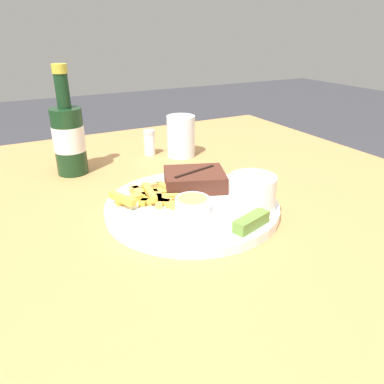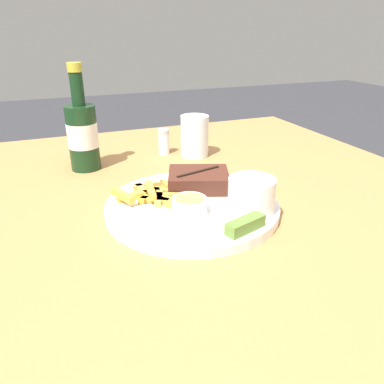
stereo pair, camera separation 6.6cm
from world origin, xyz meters
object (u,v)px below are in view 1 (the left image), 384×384
at_px(dinner_plate, 192,207).
at_px(salt_shaker, 150,143).
at_px(fork_utensil, 148,209).
at_px(steak_portion, 195,179).
at_px(coleslaw_cup, 252,191).
at_px(pickle_spear, 251,222).
at_px(beer_bottle, 69,137).
at_px(dipping_sauce_cup, 192,205).
at_px(drinking_glass, 181,136).

bearing_deg(dinner_plate, salt_shaker, 80.74).
relative_size(dinner_plate, fork_utensil, 2.32).
relative_size(dinner_plate, steak_portion, 2.22).
distance_m(fork_utensil, salt_shaker, 0.36).
relative_size(coleslaw_cup, pickle_spear, 1.10).
relative_size(pickle_spear, beer_bottle, 0.30).
xyz_separation_m(dipping_sauce_cup, beer_bottle, (-0.13, 0.34, 0.05)).
height_order(steak_portion, coleslaw_cup, coleslaw_cup).
bearing_deg(fork_utensil, dinner_plate, -0.00).
distance_m(dipping_sauce_cup, fork_utensil, 0.08).
bearing_deg(dipping_sauce_cup, pickle_spear, -55.33).
bearing_deg(fork_utensil, dipping_sauce_cup, -31.94).
distance_m(steak_portion, salt_shaker, 0.28).
distance_m(steak_portion, fork_utensil, 0.13).
height_order(dinner_plate, steak_portion, steak_portion).
bearing_deg(dipping_sauce_cup, fork_utensil, 141.61).
relative_size(beer_bottle, drinking_glass, 2.29).
bearing_deg(pickle_spear, steak_portion, 90.64).
xyz_separation_m(steak_portion, beer_bottle, (-0.19, 0.24, 0.05)).
bearing_deg(fork_utensil, coleslaw_cup, -19.63).
relative_size(coleslaw_cup, dipping_sauce_cup, 1.37).
bearing_deg(coleslaw_cup, fork_utensil, 153.92).
bearing_deg(drinking_glass, dinner_plate, -112.84).
height_order(steak_portion, drinking_glass, drinking_glass).
height_order(fork_utensil, beer_bottle, beer_bottle).
xyz_separation_m(dipping_sauce_cup, salt_shaker, (0.08, 0.38, -0.00)).
xyz_separation_m(steak_portion, fork_utensil, (-0.12, -0.05, -0.01)).
bearing_deg(pickle_spear, dinner_plate, 107.25).
distance_m(fork_utensil, beer_bottle, 0.30).
bearing_deg(dipping_sauce_cup, drinking_glass, 66.67).
xyz_separation_m(pickle_spear, fork_utensil, (-0.12, 0.13, -0.01)).
distance_m(steak_portion, dipping_sauce_cup, 0.11).
height_order(dipping_sauce_cup, salt_shaker, salt_shaker).
xyz_separation_m(coleslaw_cup, pickle_spear, (-0.04, -0.06, -0.02)).
relative_size(coleslaw_cup, beer_bottle, 0.33).
bearing_deg(dinner_plate, dipping_sauce_cup, -116.84).
distance_m(coleslaw_cup, drinking_glass, 0.37).
height_order(coleslaw_cup, salt_shaker, coleslaw_cup).
xyz_separation_m(pickle_spear, drinking_glass, (0.08, 0.42, 0.02)).
xyz_separation_m(beer_bottle, salt_shaker, (0.20, 0.04, -0.05)).
bearing_deg(dinner_plate, pickle_spear, -72.75).
bearing_deg(salt_shaker, drinking_glass, -33.50).
bearing_deg(fork_utensil, beer_bottle, 109.55).
relative_size(pickle_spear, salt_shaker, 1.11).
bearing_deg(dinner_plate, coleslaw_cup, -41.24).
distance_m(coleslaw_cup, salt_shaker, 0.41).
xyz_separation_m(steak_portion, pickle_spear, (0.00, -0.18, -0.01)).
xyz_separation_m(coleslaw_cup, dipping_sauce_cup, (-0.10, 0.03, -0.02)).
bearing_deg(salt_shaker, steak_portion, -93.77).
height_order(dinner_plate, pickle_spear, pickle_spear).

